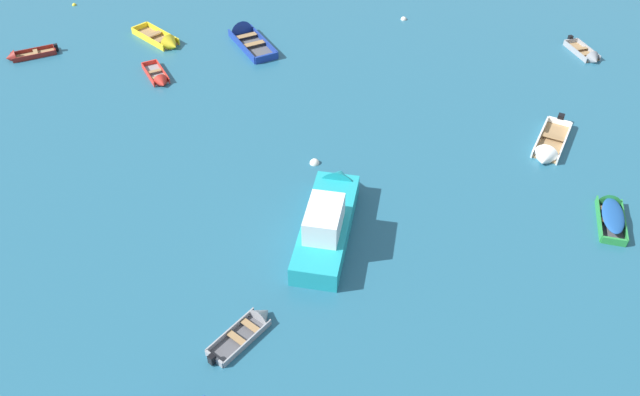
# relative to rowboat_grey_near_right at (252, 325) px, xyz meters

# --- Properties ---
(rowboat_grey_near_right) EXTENTS (1.94, 2.77, 0.80)m
(rowboat_grey_near_right) POSITION_rel_rowboat_grey_near_right_xyz_m (0.00, 0.00, 0.00)
(rowboat_grey_near_right) COLOR #4C4C51
(rowboat_grey_near_right) RESTS_ON ground_plane
(motor_launch_turquoise_back_row_right) EXTENTS (2.02, 6.62, 2.24)m
(motor_launch_turquoise_back_row_right) POSITION_rel_rowboat_grey_near_right_xyz_m (1.56, 5.50, 0.53)
(motor_launch_turquoise_back_row_right) COLOR teal
(motor_launch_turquoise_back_row_right) RESTS_ON ground_plane
(rowboat_deep_blue_back_row_left) EXTENTS (4.03, 4.39, 1.37)m
(rowboat_deep_blue_back_row_left) POSITION_rel_rowboat_grey_near_right_xyz_m (-6.86, 20.68, 0.07)
(rowboat_deep_blue_back_row_left) COLOR #4C4C51
(rowboat_deep_blue_back_row_left) RESTS_ON ground_plane
(rowboat_white_distant_center) EXTENTS (2.11, 4.11, 1.11)m
(rowboat_white_distant_center) POSITION_rel_rowboat_grey_near_right_xyz_m (10.55, 12.64, 0.04)
(rowboat_white_distant_center) COLOR #99754C
(rowboat_white_distant_center) RESTS_ON ground_plane
(rowboat_green_cluster_outer) EXTENTS (1.11, 2.97, 0.93)m
(rowboat_green_cluster_outer) POSITION_rel_rowboat_grey_near_right_xyz_m (12.91, 8.75, 0.14)
(rowboat_green_cluster_outer) COLOR #4C4C51
(rowboat_green_cluster_outer) RESTS_ON ground_plane
(rowboat_maroon_center) EXTENTS (2.67, 2.33, 0.81)m
(rowboat_maroon_center) POSITION_rel_rowboat_grey_near_right_xyz_m (-18.67, 15.51, 0.01)
(rowboat_maroon_center) COLOR #99754C
(rowboat_maroon_center) RESTS_ON ground_plane
(rowboat_grey_far_right) EXTENTS (2.07, 2.77, 0.86)m
(rowboat_grey_far_right) POSITION_rel_rowboat_grey_near_right_xyz_m (13.27, 22.60, 0.02)
(rowboat_grey_far_right) COLOR #99754C
(rowboat_grey_far_right) RESTS_ON ground_plane
(rowboat_red_cluster_inner) EXTENTS (2.42, 2.65, 0.81)m
(rowboat_red_cluster_inner) POSITION_rel_rowboat_grey_near_right_xyz_m (-9.86, 14.81, 0.02)
(rowboat_red_cluster_inner) COLOR gray
(rowboat_red_cluster_inner) RESTS_ON ground_plane
(rowboat_yellow_foreground_center) EXTENTS (3.80, 2.92, 1.08)m
(rowboat_yellow_foreground_center) POSITION_rel_rowboat_grey_near_right_xyz_m (-11.23, 18.84, 0.05)
(rowboat_yellow_foreground_center) COLOR #99754C
(rowboat_yellow_foreground_center) RESTS_ON ground_plane
(mooring_buoy_between_boats_left) EXTENTS (0.28, 0.28, 0.28)m
(mooring_buoy_between_boats_left) POSITION_rel_rowboat_grey_near_right_xyz_m (-19.28, 22.64, -0.12)
(mooring_buoy_between_boats_left) COLOR yellow
(mooring_buoy_between_boats_left) RESTS_ON ground_plane
(mooring_buoy_near_foreground) EXTENTS (0.37, 0.37, 0.37)m
(mooring_buoy_near_foreground) POSITION_rel_rowboat_grey_near_right_xyz_m (2.29, 25.25, -0.12)
(mooring_buoy_near_foreground) COLOR silver
(mooring_buoy_near_foreground) RESTS_ON ground_plane
(mooring_buoy_midfield) EXTENTS (0.45, 0.45, 0.45)m
(mooring_buoy_midfield) POSITION_rel_rowboat_grey_near_right_xyz_m (0.05, 9.55, -0.12)
(mooring_buoy_midfield) COLOR silver
(mooring_buoy_midfield) RESTS_ON ground_plane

